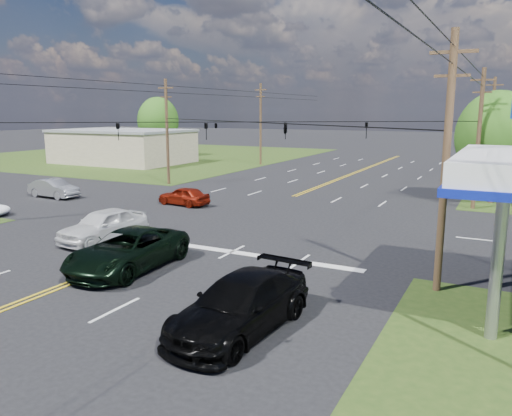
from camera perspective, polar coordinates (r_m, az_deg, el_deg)
The scene contains 18 objects.
ground at distance 32.57m, azimuth -1.10°, elevation -0.80°, with size 280.00×280.00×0.00m, color black.
grass_nw at distance 78.51m, azimuth -12.71°, elevation 5.91°, with size 46.00×48.00×0.03m, color #243D13.
stop_bar at distance 23.45m, azimuth 0.43°, elevation -5.54°, with size 10.00×0.50×0.02m, color silver.
retail_nw at distance 67.55m, azimuth -14.94°, elevation 6.72°, with size 16.00×11.00×4.00m, color tan.
pole_se at distance 19.27m, azimuth 20.87°, elevation 5.02°, with size 1.60×0.28×9.50m.
pole_nw at distance 46.55m, azimuth -10.13°, elevation 8.71°, with size 1.60×0.28×9.50m.
pole_ne at distance 37.18m, azimuth 24.09°, elevation 7.37°, with size 1.60×0.28×9.50m.
pole_left_far at distance 62.74m, azimuth 0.53°, elevation 9.68°, with size 1.60×0.28×10.00m.
pole_right_far at distance 56.14m, azimuth 25.28°, elevation 8.47°, with size 1.60×0.28×10.00m.
span_wire_signals at distance 31.88m, azimuth -1.14°, elevation 9.80°, with size 26.00×18.00×1.13m.
power_lines at distance 30.19m, azimuth -3.02°, elevation 14.66°, with size 26.04×100.00×0.64m.
tree_right_a at distance 40.13m, azimuth 25.77°, elevation 7.37°, with size 5.70×5.70×8.18m.
tree_far_l at distance 76.35m, azimuth -11.12°, elevation 9.74°, with size 6.08×6.08×8.72m.
pickup_dkgreen at distance 22.04m, azimuth -14.43°, elevation -4.69°, with size 2.82×6.11×1.70m, color black.
suv_black at distance 15.59m, azimuth -1.77°, elevation -11.00°, with size 2.38×5.85×1.70m, color black.
pickup_white at distance 27.12m, azimuth -17.04°, elevation -1.89°, with size 2.00×4.98×1.70m, color silver.
sedan_silver at distance 42.11m, azimuth -22.14°, elevation 2.10°, with size 1.54×4.42×1.46m, color #98989C.
sedan_red at distance 36.22m, azimuth -8.25°, elevation 1.38°, with size 1.59×3.95×1.34m, color maroon.
Camera 1 is at (15.09, -16.08, 6.71)m, focal length 35.00 mm.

